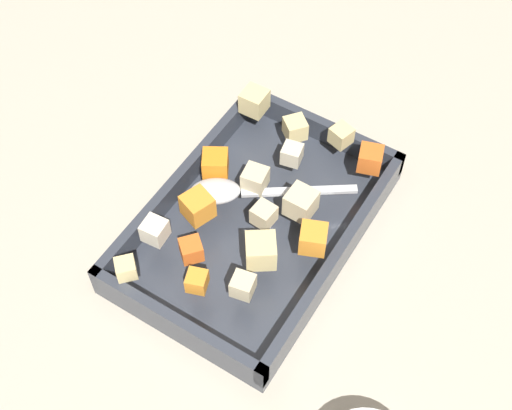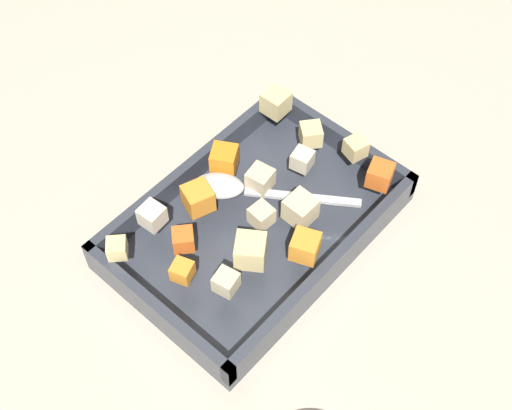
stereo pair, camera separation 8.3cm
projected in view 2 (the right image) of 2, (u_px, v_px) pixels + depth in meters
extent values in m
plane|color=#BCB29E|center=(240.00, 228.00, 0.89)|extent=(4.00, 4.00, 0.00)
cube|color=#333842|center=(256.00, 229.00, 0.88)|extent=(0.34, 0.23, 0.01)
cube|color=#333842|center=(191.00, 170.00, 0.90)|extent=(0.34, 0.01, 0.03)
cube|color=#333842|center=(327.00, 270.00, 0.81)|extent=(0.34, 0.01, 0.03)
cube|color=#333842|center=(340.00, 140.00, 0.93)|extent=(0.01, 0.23, 0.03)
cube|color=#333842|center=(156.00, 310.00, 0.78)|extent=(0.01, 0.23, 0.03)
cube|color=orange|center=(183.00, 240.00, 0.80)|extent=(0.03, 0.03, 0.02)
cube|color=orange|center=(224.00, 159.00, 0.87)|extent=(0.04, 0.04, 0.03)
cube|color=orange|center=(198.00, 198.00, 0.83)|extent=(0.04, 0.04, 0.03)
cube|color=orange|center=(380.00, 175.00, 0.85)|extent=(0.04, 0.04, 0.03)
cube|color=orange|center=(304.00, 248.00, 0.79)|extent=(0.04, 0.04, 0.03)
cube|color=orange|center=(182.00, 271.00, 0.78)|extent=(0.03, 0.03, 0.02)
cube|color=#E0CC89|center=(250.00, 251.00, 0.79)|extent=(0.05, 0.05, 0.03)
cube|color=#E0CC89|center=(276.00, 102.00, 0.92)|extent=(0.03, 0.03, 0.03)
cube|color=beige|center=(261.00, 180.00, 0.85)|extent=(0.03, 0.03, 0.03)
cube|color=#E0CC89|center=(313.00, 136.00, 0.89)|extent=(0.04, 0.04, 0.03)
cube|color=#E0CC89|center=(117.00, 248.00, 0.80)|extent=(0.03, 0.03, 0.02)
cube|color=beige|center=(300.00, 209.00, 0.82)|extent=(0.03, 0.03, 0.03)
cube|color=beige|center=(263.00, 215.00, 0.82)|extent=(0.03, 0.03, 0.02)
cube|color=#E0CC89|center=(356.00, 148.00, 0.88)|extent=(0.03, 0.03, 0.02)
cube|color=beige|center=(226.00, 282.00, 0.77)|extent=(0.03, 0.03, 0.02)
cube|color=beige|center=(302.00, 160.00, 0.87)|extent=(0.03, 0.03, 0.02)
cube|color=silver|center=(152.00, 216.00, 0.82)|extent=(0.03, 0.03, 0.03)
ellipsoid|color=silver|center=(220.00, 185.00, 0.85)|extent=(0.06, 0.07, 0.02)
cube|color=silver|center=(303.00, 197.00, 0.85)|extent=(0.09, 0.12, 0.01)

